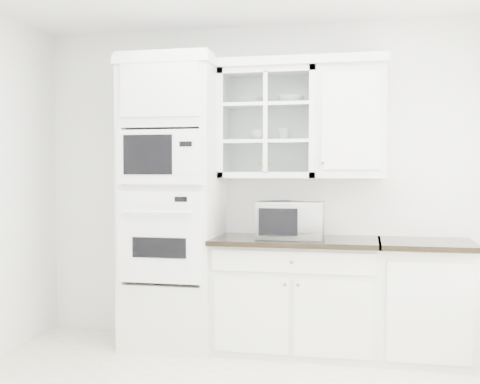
# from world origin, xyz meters

# --- Properties ---
(room_shell) EXTENTS (4.00, 3.50, 2.70)m
(room_shell) POSITION_xyz_m (0.00, 0.43, 1.78)
(room_shell) COLOR white
(room_shell) RESTS_ON ground
(oven_column) EXTENTS (0.76, 0.68, 2.40)m
(oven_column) POSITION_xyz_m (-0.75, 1.42, 1.20)
(oven_column) COLOR white
(oven_column) RESTS_ON ground
(base_cabinet_run) EXTENTS (1.32, 0.67, 0.92)m
(base_cabinet_run) POSITION_xyz_m (0.28, 1.45, 0.46)
(base_cabinet_run) COLOR white
(base_cabinet_run) RESTS_ON ground
(extra_base_cabinet) EXTENTS (0.72, 0.67, 0.92)m
(extra_base_cabinet) POSITION_xyz_m (1.28, 1.45, 0.46)
(extra_base_cabinet) COLOR white
(extra_base_cabinet) RESTS_ON ground
(upper_cabinet_glass) EXTENTS (0.80, 0.33, 0.90)m
(upper_cabinet_glass) POSITION_xyz_m (0.03, 1.58, 1.85)
(upper_cabinet_glass) COLOR white
(upper_cabinet_glass) RESTS_ON room_shell
(upper_cabinet_solid) EXTENTS (0.55, 0.33, 0.90)m
(upper_cabinet_solid) POSITION_xyz_m (0.71, 1.58, 1.85)
(upper_cabinet_solid) COLOR white
(upper_cabinet_solid) RESTS_ON room_shell
(crown_molding) EXTENTS (2.14, 0.38, 0.07)m
(crown_molding) POSITION_xyz_m (-0.07, 1.56, 2.33)
(crown_molding) COLOR white
(crown_molding) RESTS_ON room_shell
(countertop_microwave) EXTENTS (0.52, 0.44, 0.30)m
(countertop_microwave) POSITION_xyz_m (0.24, 1.39, 1.07)
(countertop_microwave) COLOR white
(countertop_microwave) RESTS_ON base_cabinet_run
(bowl_a) EXTENTS (0.27, 0.27, 0.06)m
(bowl_a) POSITION_xyz_m (-0.11, 1.58, 2.04)
(bowl_a) COLOR white
(bowl_a) RESTS_ON upper_cabinet_glass
(bowl_b) EXTENTS (0.26, 0.26, 0.07)m
(bowl_b) POSITION_xyz_m (0.21, 1.59, 2.04)
(bowl_b) COLOR white
(bowl_b) RESTS_ON upper_cabinet_glass
(cup_a) EXTENTS (0.13, 0.13, 0.09)m
(cup_a) POSITION_xyz_m (-0.07, 1.60, 1.76)
(cup_a) COLOR white
(cup_a) RESTS_ON upper_cabinet_glass
(cup_b) EXTENTS (0.11, 0.11, 0.10)m
(cup_b) POSITION_xyz_m (0.16, 1.58, 1.76)
(cup_b) COLOR white
(cup_b) RESTS_ON upper_cabinet_glass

